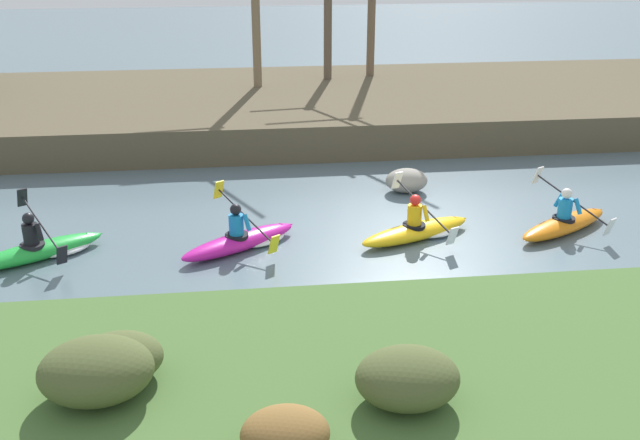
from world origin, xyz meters
name	(u,v)px	position (x,y,z in m)	size (l,w,h in m)	color
ground_plane	(416,233)	(0.00, 0.00, 0.00)	(90.00, 90.00, 0.00)	slate
riverbank_near	(526,393)	(0.00, -6.27, 0.27)	(44.00, 6.09, 0.54)	#476B33
riverbank_far	(348,106)	(0.00, 9.62, 0.51)	(44.00, 8.97, 1.03)	brown
bare_tree_mid_upstream	(328,6)	(-0.40, 11.66, 3.51)	(2.93, 2.90, 5.26)	brown
shrub_clump_nearest	(96,370)	(-5.71, -6.05, 0.94)	(1.48, 1.23, 0.80)	#4C562D
shrub_clump_second	(120,358)	(-5.48, -5.64, 0.86)	(1.16, 0.97, 0.63)	#4C562D
shrub_clump_third	(285,434)	(-3.40, -7.45, 0.82)	(1.04, 0.87, 0.56)	brown
shrub_clump_far_end	(407,378)	(-1.78, -6.64, 0.91)	(1.34, 1.12, 0.73)	#4C562D
kayaker_lead	(565,222)	(3.20, -0.29, 0.22)	(2.63, 1.97, 1.20)	orange
kayaker_middle	(420,229)	(0.01, -0.25, 0.20)	(2.71, 1.96, 1.20)	yellow
kayaker_trailing	(244,239)	(-3.71, -0.33, 0.20)	(2.58, 2.01, 1.20)	#C61999
kayaker_far_back	(42,249)	(-7.72, -0.33, 0.20)	(2.60, 2.00, 1.20)	green
boulder_midstream	(407,180)	(0.37, 2.60, 0.29)	(1.04, 0.81, 0.59)	gray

